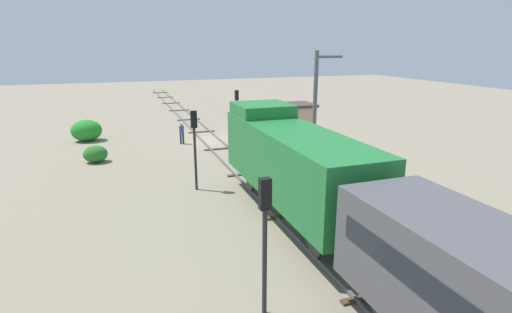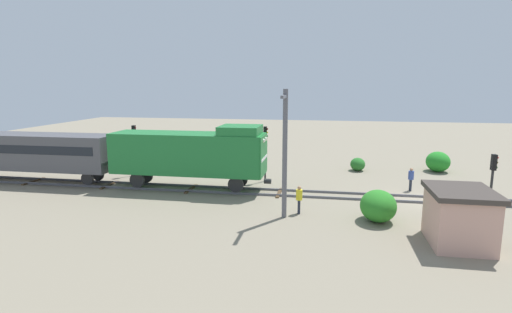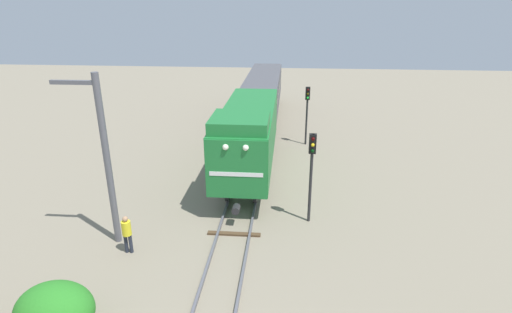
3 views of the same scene
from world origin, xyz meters
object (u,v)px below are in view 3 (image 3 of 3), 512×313
at_px(traffic_signal_far, 307,105).
at_px(catenary_mast, 105,158).
at_px(locomotive, 248,133).
at_px(traffic_signal_mid, 312,162).
at_px(worker_by_signal, 127,232).
at_px(passenger_car_leading, 263,90).

xyz_separation_m(traffic_signal_far, catenary_mast, (-8.67, -13.52, 0.97)).
xyz_separation_m(locomotive, traffic_signal_mid, (3.40, -4.92, 0.26)).
relative_size(locomotive, catenary_mast, 1.57).
bearing_deg(traffic_signal_far, traffic_signal_mid, -91.03).
bearing_deg(traffic_signal_mid, catenary_mast, -164.12).
relative_size(traffic_signal_mid, catenary_mast, 0.59).
xyz_separation_m(locomotive, traffic_signal_far, (3.60, 6.19, 0.18)).
relative_size(traffic_signal_mid, traffic_signal_far, 1.03).
bearing_deg(catenary_mast, traffic_signal_far, 57.35).
xyz_separation_m(traffic_signal_mid, worker_by_signal, (-7.60, -3.21, -2.04)).
relative_size(locomotive, traffic_signal_far, 2.73).
xyz_separation_m(traffic_signal_mid, traffic_signal_far, (0.20, 11.11, -0.08)).
height_order(locomotive, passenger_car_leading, locomotive).
distance_m(traffic_signal_far, worker_by_signal, 16.43).
bearing_deg(catenary_mast, passenger_car_leading, 76.22).
distance_m(locomotive, traffic_signal_mid, 5.99).
relative_size(worker_by_signal, catenary_mast, 0.23).
distance_m(passenger_car_leading, worker_by_signal, 21.93).
relative_size(passenger_car_leading, traffic_signal_mid, 3.20).
relative_size(locomotive, worker_by_signal, 6.82).
bearing_deg(locomotive, catenary_mast, -124.66).
bearing_deg(catenary_mast, traffic_signal_mid, 15.88).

